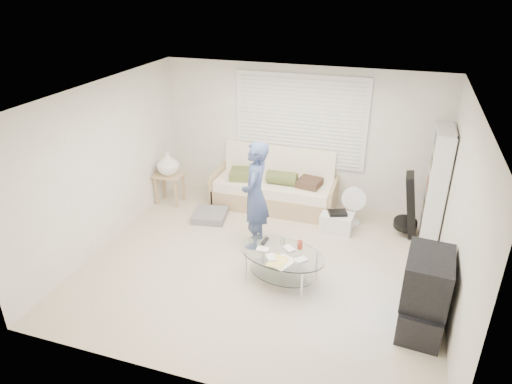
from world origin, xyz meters
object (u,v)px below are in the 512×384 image
(futon_sofa, at_px, (275,188))
(bookshelf, at_px, (436,183))
(tv_unit, at_px, (425,293))
(coffee_table, at_px, (282,258))

(futon_sofa, relative_size, bookshelf, 1.23)
(bookshelf, bearing_deg, futon_sofa, 176.88)
(tv_unit, distance_m, coffee_table, 1.86)
(futon_sofa, relative_size, coffee_table, 1.62)
(futon_sofa, bearing_deg, tv_unit, -44.75)
(tv_unit, xyz_separation_m, coffee_table, (-1.83, 0.35, -0.11))
(bookshelf, relative_size, coffee_table, 1.32)
(bookshelf, xyz_separation_m, coffee_table, (-1.95, -2.03, -0.53))
(futon_sofa, distance_m, tv_unit, 3.58)
(coffee_table, bearing_deg, bookshelf, 46.07)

